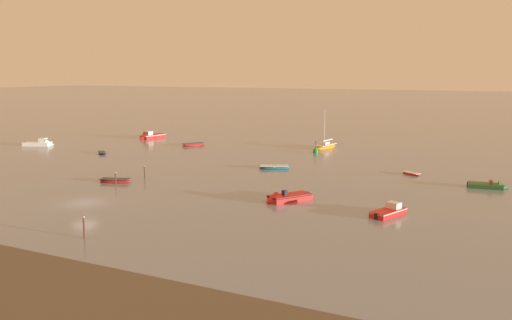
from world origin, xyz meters
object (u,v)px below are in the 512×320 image
Objects in this scene: rowboat_moored_0 at (102,153)px; channel_buoy at (316,150)px; mooring_post_left at (116,178)px; motorboat_moored_0 at (284,199)px; motorboat_moored_3 at (392,212)px; rowboat_moored_2 at (411,174)px; mooring_post_right at (145,172)px; mooring_post_near at (84,228)px; sailboat_moored_0 at (325,147)px; rowboat_moored_3 at (115,181)px; motorboat_moored_2 at (42,144)px; motorboat_moored_1 at (491,187)px; rowboat_moored_1 at (193,145)px; rowboat_moored_4 at (274,167)px; motorboat_moored_4 at (149,137)px.

channel_buoy is (33.09, 17.47, 0.33)m from rowboat_moored_0.
mooring_post_left is (-13.63, -36.31, 0.30)m from channel_buoy.
motorboat_moored_0 is 11.84m from motorboat_moored_3.
motorboat_moored_3 is at bearing -50.75° from rowboat_moored_2.
mooring_post_left is 0.92× the size of mooring_post_right.
rowboat_moored_0 is 52.09m from rowboat_moored_2.
sailboat_moored_0 is at bearing 89.47° from mooring_post_near.
rowboat_moored_3 is 35.54m from motorboat_moored_3.
motorboat_moored_2 is 63.91m from mooring_post_near.
rowboat_moored_2 is at bearing 148.83° from motorboat_moored_1.
motorboat_moored_2 is 74.57m from motorboat_moored_3.
mooring_post_near is at bearing -72.73° from rowboat_moored_3.
rowboat_moored_3 is 2.26× the size of mooring_post_right.
mooring_post_near is (-21.90, -19.50, 0.65)m from motorboat_moored_3.
motorboat_moored_3 is 2.33× the size of mooring_post_near.
motorboat_moored_2 is at bearing 95.01° from motorboat_moored_3.
motorboat_moored_1 is 0.97× the size of motorboat_moored_3.
mooring_post_left is (0.93, -0.94, 0.59)m from rowboat_moored_3.
channel_buoy reaches higher than motorboat_moored_2.
motorboat_moored_0 is 45.83m from rowboat_moored_0.
mooring_post_left is at bearing -110.74° from rowboat_moored_2.
rowboat_moored_1 is at bearing -101.16° from motorboat_moored_0.
mooring_post_right is (-21.78, 3.56, 0.56)m from motorboat_moored_0.
motorboat_moored_3 is 2.61× the size of mooring_post_right.
channel_buoy is at bearing 11.73° from sailboat_moored_0.
channel_buoy is (-9.13, 35.29, 0.19)m from motorboat_moored_0.
rowboat_moored_4 is at bearing 54.39° from mooring_post_left.
rowboat_moored_4 is at bearing 38.68° from rowboat_moored_0.
motorboat_moored_3 is at bearing 114.37° from rowboat_moored_4.
mooring_post_left is (-12.71, 18.56, -0.16)m from mooring_post_near.
motorboat_moored_3 is at bearing 41.68° from mooring_post_near.
motorboat_moored_3 is (21.33, -41.67, -0.05)m from sailboat_moored_0.
motorboat_moored_0 is at bearing -146.00° from motorboat_moored_1.
mooring_post_right reaches higher than mooring_post_left.
sailboat_moored_0 is 4.25× the size of mooring_post_left.
channel_buoy is at bearing 49.91° from rowboat_moored_3.
rowboat_moored_4 reaches higher than rowboat_moored_1.
mooring_post_right is (-11.72, 23.15, -0.10)m from mooring_post_near.
mooring_post_right reaches higher than motorboat_moored_1.
sailboat_moored_0 is at bearing 53.46° from rowboat_moored_3.
mooring_post_right is (-12.65, -31.72, 0.37)m from channel_buoy.
mooring_post_near is at bearing 152.73° from motorboat_moored_3.
motorboat_moored_4 reaches higher than motorboat_moored_1.
channel_buoy reaches higher than rowboat_moored_3.
motorboat_moored_1 is 47.20m from rowboat_moored_3.
rowboat_moored_3 is at bearing -52.59° from motorboat_moored_2.
rowboat_moored_4 is at bearing 48.77° from mooring_post_right.
rowboat_moored_1 is 36.20m from mooring_post_left.
rowboat_moored_2 is 0.59× the size of motorboat_moored_3.
motorboat_moored_0 is 26.65m from motorboat_moored_1.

